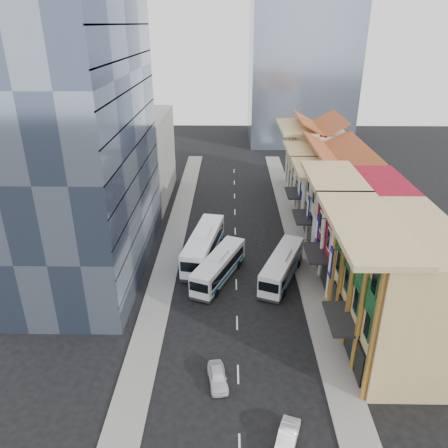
{
  "coord_description": "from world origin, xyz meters",
  "views": [
    {
      "loc": [
        -0.78,
        -27.27,
        27.11
      ],
      "look_at": [
        -1.45,
        18.46,
        5.99
      ],
      "focal_mm": 35.0,
      "sensor_mm": 36.0,
      "label": 1
    }
  ],
  "objects_px": {
    "bus_left_near": "(219,267)",
    "sedan_left": "(218,377)",
    "sedan_right": "(287,439)",
    "bus_left_far": "(204,245)",
    "shophouse_tan": "(399,290)",
    "bus_right": "(282,266)",
    "office_tower": "(81,146)"
  },
  "relations": [
    {
      "from": "sedan_right",
      "to": "bus_left_far",
      "type": "bearing_deg",
      "value": 124.35
    },
    {
      "from": "shophouse_tan",
      "to": "bus_left_near",
      "type": "bearing_deg",
      "value": 145.25
    },
    {
      "from": "bus_left_far",
      "to": "sedan_right",
      "type": "bearing_deg",
      "value": -64.67
    },
    {
      "from": "office_tower",
      "to": "bus_left_far",
      "type": "xyz_separation_m",
      "value": [
        12.98,
        1.8,
        -13.02
      ]
    },
    {
      "from": "shophouse_tan",
      "to": "sedan_left",
      "type": "bearing_deg",
      "value": -162.42
    },
    {
      "from": "shophouse_tan",
      "to": "sedan_right",
      "type": "height_order",
      "value": "shophouse_tan"
    },
    {
      "from": "bus_left_far",
      "to": "bus_right",
      "type": "xyz_separation_m",
      "value": [
        9.28,
        -4.51,
        -0.24
      ]
    },
    {
      "from": "bus_left_far",
      "to": "bus_right",
      "type": "bearing_deg",
      "value": -16.03
    },
    {
      "from": "bus_left_near",
      "to": "bus_right",
      "type": "xyz_separation_m",
      "value": [
        7.26,
        0.19,
        0.04
      ]
    },
    {
      "from": "sedan_left",
      "to": "sedan_right",
      "type": "bearing_deg",
      "value": -58.66
    },
    {
      "from": "shophouse_tan",
      "to": "bus_left_near",
      "type": "height_order",
      "value": "shophouse_tan"
    },
    {
      "from": "shophouse_tan",
      "to": "office_tower",
      "type": "distance_m",
      "value": 35.19
    },
    {
      "from": "sedan_left",
      "to": "office_tower",
      "type": "bearing_deg",
      "value": 119.35
    },
    {
      "from": "office_tower",
      "to": "bus_left_near",
      "type": "xyz_separation_m",
      "value": [
        15.0,
        -2.9,
        -13.3
      ]
    },
    {
      "from": "shophouse_tan",
      "to": "bus_right",
      "type": "bearing_deg",
      "value": 127.75
    },
    {
      "from": "bus_left_near",
      "to": "sedan_left",
      "type": "height_order",
      "value": "bus_left_near"
    },
    {
      "from": "bus_left_near",
      "to": "shophouse_tan",
      "type": "bearing_deg",
      "value": -12.58
    },
    {
      "from": "bus_right",
      "to": "sedan_left",
      "type": "bearing_deg",
      "value": -91.71
    },
    {
      "from": "shophouse_tan",
      "to": "sedan_right",
      "type": "relative_size",
      "value": 3.84
    },
    {
      "from": "bus_left_near",
      "to": "bus_left_far",
      "type": "relative_size",
      "value": 0.86
    },
    {
      "from": "shophouse_tan",
      "to": "office_tower",
      "type": "bearing_deg",
      "value": 155.7
    },
    {
      "from": "sedan_right",
      "to": "sedan_left",
      "type": "bearing_deg",
      "value": 149.78
    },
    {
      "from": "bus_left_near",
      "to": "sedan_left",
      "type": "relative_size",
      "value": 2.92
    },
    {
      "from": "sedan_left",
      "to": "sedan_right",
      "type": "height_order",
      "value": "sedan_left"
    },
    {
      "from": "shophouse_tan",
      "to": "bus_left_far",
      "type": "xyz_separation_m",
      "value": [
        -18.02,
        15.8,
        -4.02
      ]
    },
    {
      "from": "office_tower",
      "to": "sedan_right",
      "type": "height_order",
      "value": "office_tower"
    },
    {
      "from": "bus_left_near",
      "to": "bus_right",
      "type": "bearing_deg",
      "value": 23.71
    },
    {
      "from": "sedan_left",
      "to": "bus_left_near",
      "type": "bearing_deg",
      "value": 81.53
    },
    {
      "from": "shophouse_tan",
      "to": "bus_left_far",
      "type": "relative_size",
      "value": 1.13
    },
    {
      "from": "shophouse_tan",
      "to": "sedan_left",
      "type": "xyz_separation_m",
      "value": [
        -15.7,
        -4.98,
        -5.38
      ]
    },
    {
      "from": "bus_left_near",
      "to": "sedan_left",
      "type": "distance_m",
      "value": 16.11
    },
    {
      "from": "bus_left_far",
      "to": "bus_right",
      "type": "distance_m",
      "value": 10.32
    }
  ]
}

